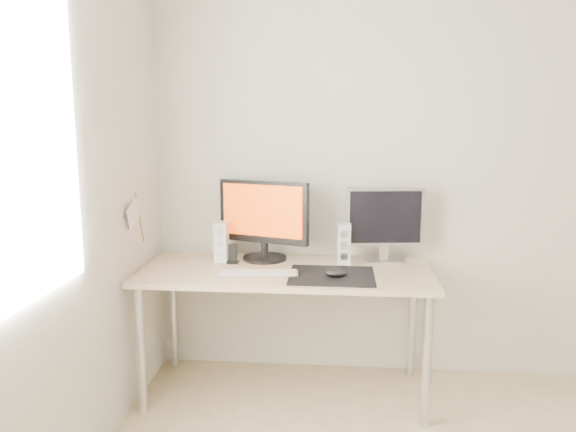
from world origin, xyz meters
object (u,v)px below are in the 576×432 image
object	(u,v)px
phone_dock	(233,257)
second_monitor	(385,221)
desk	(286,283)
main_monitor	(264,217)
keyboard	(259,273)
speaker_right	(344,244)
mouse	(336,273)
speaker_left	(221,242)

from	to	relation	value
phone_dock	second_monitor	bearing A→B (deg)	8.00
desk	phone_dock	distance (m)	0.35
main_monitor	keyboard	size ratio (longest dim) A/B	1.26
phone_dock	main_monitor	bearing A→B (deg)	30.28
speaker_right	desk	bearing A→B (deg)	-155.36
second_monitor	speaker_right	size ratio (longest dim) A/B	1.93
desk	main_monitor	distance (m)	0.41
main_monitor	speaker_right	world-z (taller)	main_monitor
mouse	second_monitor	distance (m)	0.50
main_monitor	second_monitor	world-z (taller)	main_monitor
desk	second_monitor	distance (m)	0.67
speaker_left	speaker_right	bearing A→B (deg)	1.29
mouse	phone_dock	size ratio (longest dim) A/B	1.00
keyboard	phone_dock	bearing A→B (deg)	130.03
mouse	speaker_left	size ratio (longest dim) A/B	0.49
main_monitor	speaker_left	size ratio (longest dim) A/B	2.30
main_monitor	phone_dock	distance (m)	0.29
speaker_left	desk	bearing A→B (deg)	-18.68
main_monitor	desk	bearing A→B (deg)	-52.69
phone_dock	keyboard	bearing A→B (deg)	-49.97
speaker_right	phone_dock	size ratio (longest dim) A/B	2.05
second_monitor	mouse	bearing A→B (deg)	-127.52
mouse	speaker_right	world-z (taller)	speaker_right
second_monitor	phone_dock	xyz separation A→B (m)	(-0.87, -0.12, -0.21)
desk	main_monitor	xyz separation A→B (m)	(-0.15, 0.19, 0.33)
speaker_right	keyboard	world-z (taller)	speaker_right
main_monitor	phone_dock	xyz separation A→B (m)	(-0.17, -0.10, -0.22)
desk	main_monitor	world-z (taller)	main_monitor
second_monitor	keyboard	size ratio (longest dim) A/B	1.05
speaker_left	keyboard	distance (m)	0.37
main_monitor	keyboard	bearing A→B (deg)	-87.39
speaker_right	keyboard	bearing A→B (deg)	-149.41
keyboard	second_monitor	bearing A→B (deg)	26.27
mouse	second_monitor	world-z (taller)	second_monitor
speaker_right	phone_dock	world-z (taller)	speaker_right
desk	second_monitor	world-z (taller)	second_monitor
desk	keyboard	size ratio (longest dim) A/B	3.74
speaker_left	mouse	bearing A→B (deg)	-22.35
desk	keyboard	world-z (taller)	keyboard
desk	speaker_left	world-z (taller)	speaker_left
speaker_right	keyboard	distance (m)	0.54
mouse	main_monitor	world-z (taller)	main_monitor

